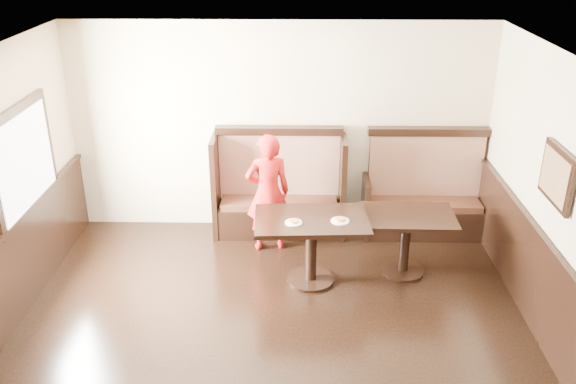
{
  "coord_description": "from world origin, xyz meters",
  "views": [
    {
      "loc": [
        0.25,
        -4.16,
        3.92
      ],
      "look_at": [
        0.14,
        2.35,
        1.0
      ],
      "focal_mm": 38.0,
      "sensor_mm": 36.0,
      "label": 1
    }
  ],
  "objects_px": {
    "table_main": "(311,233)",
    "table_neighbor": "(406,229)",
    "booth_neighbor": "(424,200)",
    "child": "(268,193)",
    "booth_main": "(279,195)"
  },
  "relations": [
    {
      "from": "table_main",
      "to": "table_neighbor",
      "type": "height_order",
      "value": "table_main"
    },
    {
      "from": "booth_neighbor",
      "to": "table_main",
      "type": "height_order",
      "value": "booth_neighbor"
    },
    {
      "from": "booth_neighbor",
      "to": "table_neighbor",
      "type": "height_order",
      "value": "booth_neighbor"
    },
    {
      "from": "booth_main",
      "to": "table_neighbor",
      "type": "distance_m",
      "value": 1.86
    },
    {
      "from": "booth_neighbor",
      "to": "table_neighbor",
      "type": "xyz_separation_m",
      "value": [
        -0.42,
        -1.06,
        0.1
      ]
    },
    {
      "from": "booth_neighbor",
      "to": "child",
      "type": "distance_m",
      "value": 2.15
    },
    {
      "from": "booth_neighbor",
      "to": "child",
      "type": "height_order",
      "value": "child"
    },
    {
      "from": "booth_neighbor",
      "to": "child",
      "type": "bearing_deg",
      "value": -166.83
    },
    {
      "from": "booth_neighbor",
      "to": "table_main",
      "type": "relative_size",
      "value": 1.24
    },
    {
      "from": "table_neighbor",
      "to": "child",
      "type": "distance_m",
      "value": 1.77
    },
    {
      "from": "table_neighbor",
      "to": "booth_main",
      "type": "bearing_deg",
      "value": 146.27
    },
    {
      "from": "booth_main",
      "to": "table_neighbor",
      "type": "xyz_separation_m",
      "value": [
        1.53,
        -1.06,
        0.05
      ]
    },
    {
      "from": "booth_neighbor",
      "to": "booth_main",
      "type": "bearing_deg",
      "value": 179.95
    },
    {
      "from": "booth_main",
      "to": "table_main",
      "type": "xyz_separation_m",
      "value": [
        0.41,
        -1.28,
        0.1
      ]
    },
    {
      "from": "child",
      "to": "table_main",
      "type": "bearing_deg",
      "value": 112.11
    }
  ]
}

